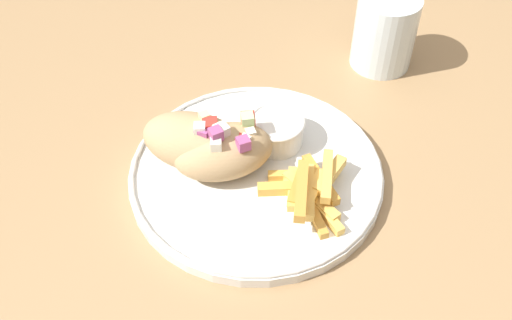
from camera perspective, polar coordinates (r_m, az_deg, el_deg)
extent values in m
cube|color=#9E7A51|center=(0.73, -0.99, -2.59)|extent=(1.53, 1.53, 0.04)
cylinder|color=#9E7A51|center=(1.67, -22.52, 9.44)|extent=(0.06, 0.06, 0.71)
cylinder|color=white|center=(0.71, 0.00, -1.48)|extent=(0.30, 0.30, 0.01)
torus|color=white|center=(0.70, 0.00, -1.00)|extent=(0.30, 0.30, 0.01)
ellipsoid|color=tan|center=(0.69, -3.13, 0.84)|extent=(0.14, 0.11, 0.06)
cube|color=white|center=(0.67, -1.32, 1.72)|extent=(0.02, 0.02, 0.01)
cube|color=#A34C84|center=(0.66, -1.40, 1.60)|extent=(0.02, 0.02, 0.01)
cube|color=silver|center=(0.68, -0.52, 2.51)|extent=(0.01, 0.01, 0.01)
cube|color=red|center=(0.69, -1.03, 3.82)|extent=(0.02, 0.02, 0.02)
cube|color=#B7D693|center=(0.69, -1.20, 3.88)|extent=(0.02, 0.02, 0.01)
cube|color=red|center=(0.68, -1.93, 2.11)|extent=(0.01, 0.01, 0.01)
ellipsoid|color=tan|center=(0.70, -5.86, 1.75)|extent=(0.14, 0.10, 0.06)
cube|color=white|center=(0.67, -5.43, 2.74)|extent=(0.01, 0.01, 0.01)
cube|color=#B7D693|center=(0.68, -4.91, 4.09)|extent=(0.02, 0.02, 0.01)
cube|color=silver|center=(0.66, -3.37, 2.47)|extent=(0.02, 0.02, 0.02)
cube|color=red|center=(0.68, -4.41, 3.19)|extent=(0.02, 0.02, 0.02)
cube|color=#A34C84|center=(0.67, -5.03, 2.67)|extent=(0.02, 0.02, 0.02)
cube|color=silver|center=(0.66, -3.83, 1.48)|extent=(0.01, 0.01, 0.01)
cube|color=#A34C84|center=(0.66, -3.85, 2.47)|extent=(0.02, 0.02, 0.01)
cube|color=#E5B251|center=(0.68, 5.22, -3.48)|extent=(0.07, 0.07, 0.01)
cube|color=gold|center=(0.68, 4.04, -2.51)|extent=(0.02, 0.06, 0.01)
cube|color=#E5B251|center=(0.66, 6.64, -5.15)|extent=(0.04, 0.05, 0.01)
cube|color=gold|center=(0.68, 2.79, -2.72)|extent=(0.06, 0.02, 0.01)
cube|color=#E5B251|center=(0.68, 4.57, -3.47)|extent=(0.05, 0.04, 0.01)
cube|color=gold|center=(0.70, 4.09, -1.47)|extent=(0.07, 0.02, 0.01)
cube|color=#E5B251|center=(0.68, 3.48, -2.75)|extent=(0.01, 0.06, 0.01)
cube|color=gold|center=(0.66, 5.62, -5.22)|extent=(0.03, 0.06, 0.01)
cube|color=#E5B251|center=(0.67, 5.53, -2.93)|extent=(0.03, 0.06, 0.01)
cube|color=#E5B251|center=(0.67, 5.06, -3.03)|extent=(0.01, 0.07, 0.01)
cube|color=gold|center=(0.68, 6.15, -1.86)|extent=(0.05, 0.07, 0.01)
cube|color=#E5B251|center=(0.68, 7.03, -1.50)|extent=(0.04, 0.06, 0.01)
cube|color=#E5B251|center=(0.67, 6.76, -1.51)|extent=(0.01, 0.07, 0.01)
cube|color=gold|center=(0.65, 4.34, -2.91)|extent=(0.01, 0.08, 0.01)
cylinder|color=white|center=(0.73, 1.94, 2.73)|extent=(0.07, 0.07, 0.03)
cylinder|color=white|center=(0.72, 1.96, 3.53)|extent=(0.05, 0.05, 0.01)
torus|color=white|center=(0.72, 1.97, 3.70)|extent=(0.07, 0.07, 0.00)
cylinder|color=silver|center=(0.87, 12.16, 11.88)|extent=(0.09, 0.09, 0.11)
cylinder|color=silver|center=(0.88, 12.00, 11.04)|extent=(0.08, 0.08, 0.06)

